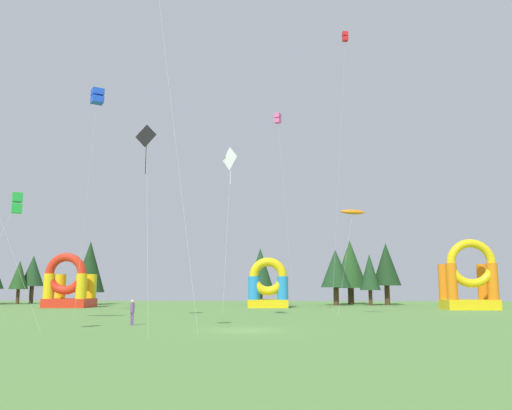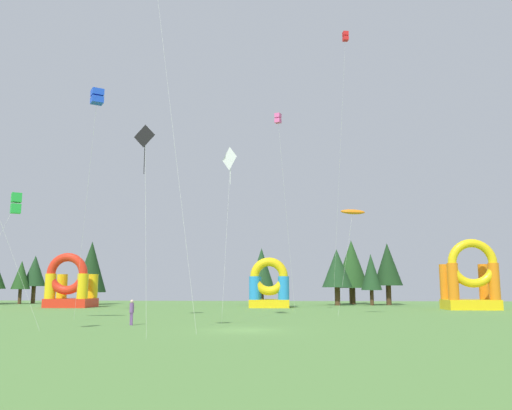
% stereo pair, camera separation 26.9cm
% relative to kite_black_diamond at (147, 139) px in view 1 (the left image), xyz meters
% --- Properties ---
extents(ground_plane, '(120.00, 120.00, 0.00)m').
position_rel_kite_black_diamond_xyz_m(ground_plane, '(5.43, 3.13, -10.89)').
color(ground_plane, '#5B8C42').
extents(kite_black_diamond, '(1.34, 1.91, 11.47)m').
position_rel_kite_black_diamond_xyz_m(kite_black_diamond, '(0.00, 0.00, 0.00)').
color(kite_black_diamond, black).
rests_on(kite_black_diamond, ground_plane).
extents(kite_white_diamond, '(1.10, 4.05, 13.36)m').
position_rel_kite_black_diamond_xyz_m(kite_white_diamond, '(3.61, 12.57, 1.73)').
color(kite_white_diamond, white).
rests_on(kite_white_diamond, ground_plane).
extents(kite_green_box, '(2.60, 1.92, 7.78)m').
position_rel_kite_black_diamond_xyz_m(kite_green_box, '(-7.18, -0.38, -3.70)').
color(kite_green_box, green).
rests_on(kite_green_box, ground_plane).
extents(kite_pink_box, '(1.88, 3.85, 19.28)m').
position_rel_kite_black_diamond_xyz_m(kite_pink_box, '(7.28, 20.81, 7.82)').
color(kite_pink_box, '#EA599E').
rests_on(kite_pink_box, ground_plane).
extents(kite_orange_parafoil, '(2.66, 0.95, 9.50)m').
position_rel_kite_black_diamond_xyz_m(kite_orange_parafoil, '(13.96, 18.33, -1.73)').
color(kite_orange_parafoil, orange).
rests_on(kite_orange_parafoil, ground_plane).
extents(kite_blue_box, '(3.08, 4.47, 17.32)m').
position_rel_kite_black_diamond_xyz_m(kite_blue_box, '(-6.23, 8.58, 5.86)').
color(kite_blue_box, blue).
rests_on(kite_blue_box, ground_plane).
extents(kite_red_box, '(1.56, 6.59, 27.00)m').
position_rel_kite_black_diamond_xyz_m(kite_red_box, '(13.89, 19.63, 15.41)').
color(kite_red_box, red).
rests_on(kite_red_box, ground_plane).
extents(person_left_edge, '(0.41, 0.41, 1.69)m').
position_rel_kite_black_diamond_xyz_m(person_left_edge, '(-2.44, 6.69, -9.89)').
color(person_left_edge, '#724C8C').
rests_on(person_left_edge, ground_plane).
extents(inflatable_blue_arch, '(5.24, 4.58, 6.53)m').
position_rel_kite_black_diamond_xyz_m(inflatable_blue_arch, '(-18.34, 34.48, -8.53)').
color(inflatable_blue_arch, red).
rests_on(inflatable_blue_arch, ground_plane).
extents(inflatable_red_slide, '(5.52, 4.12, 7.68)m').
position_rel_kite_black_diamond_xyz_m(inflatable_red_slide, '(28.23, 30.97, -7.99)').
color(inflatable_red_slide, yellow).
rests_on(inflatable_red_slide, ground_plane).
extents(inflatable_yellow_castle, '(4.76, 4.70, 5.95)m').
position_rel_kite_black_diamond_xyz_m(inflatable_yellow_castle, '(5.90, 35.50, -8.73)').
color(inflatable_yellow_castle, yellow).
rests_on(inflatable_yellow_castle, ground_plane).
extents(tree_row_2, '(2.65, 2.65, 6.22)m').
position_rel_kite_black_diamond_xyz_m(tree_row_2, '(-30.52, 46.10, -6.78)').
color(tree_row_2, '#4C331E').
rests_on(tree_row_2, ground_plane).
extents(tree_row_3, '(3.28, 3.28, 7.08)m').
position_rel_kite_black_diamond_xyz_m(tree_row_3, '(-29.45, 47.98, -6.15)').
color(tree_row_3, '#4C331E').
rests_on(tree_row_3, ground_plane).
extents(tree_row_4, '(4.28, 4.28, 8.81)m').
position_rel_kite_black_diamond_xyz_m(tree_row_4, '(-19.41, 44.05, -5.67)').
color(tree_row_4, '#4C331E').
rests_on(tree_row_4, ground_plane).
extents(tree_row_5, '(3.42, 3.42, 7.71)m').
position_rel_kite_black_diamond_xyz_m(tree_row_5, '(4.58, 43.35, -5.89)').
color(tree_row_5, '#4C331E').
rests_on(tree_row_5, ground_plane).
extents(tree_row_6, '(4.06, 4.06, 7.50)m').
position_rel_kite_black_diamond_xyz_m(tree_row_6, '(14.78, 43.20, -6.00)').
color(tree_row_6, '#4C331E').
rests_on(tree_row_6, ground_plane).
extents(tree_row_7, '(4.77, 4.77, 9.15)m').
position_rel_kite_black_diamond_xyz_m(tree_row_7, '(17.38, 48.14, -5.22)').
color(tree_row_7, '#4C331E').
rests_on(tree_row_7, ground_plane).
extents(tree_row_8, '(2.79, 2.79, 6.88)m').
position_rel_kite_black_diamond_xyz_m(tree_row_8, '(19.43, 43.74, -6.49)').
color(tree_row_8, '#4C331E').
rests_on(tree_row_8, ground_plane).
extents(tree_row_9, '(3.90, 3.90, 8.45)m').
position_rel_kite_black_diamond_xyz_m(tree_row_9, '(21.94, 45.12, -5.41)').
color(tree_row_9, '#4C331E').
rests_on(tree_row_9, ground_plane).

